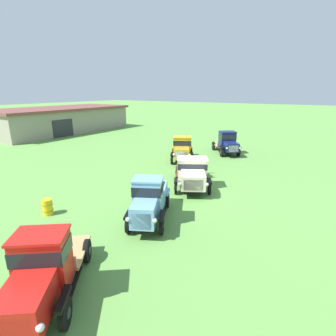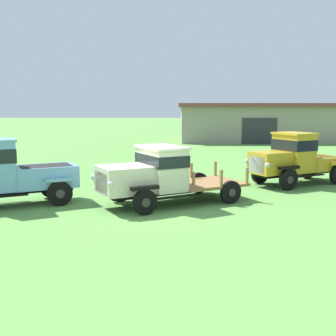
{
  "view_description": "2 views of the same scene",
  "coord_description": "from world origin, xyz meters",
  "px_view_note": "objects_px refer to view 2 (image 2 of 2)",
  "views": [
    {
      "loc": [
        -14.5,
        -6.85,
        6.28
      ],
      "look_at": [
        0.51,
        2.66,
        1.0
      ],
      "focal_mm": 28.0,
      "sensor_mm": 36.0,
      "label": 1
    },
    {
      "loc": [
        0.82,
        -13.81,
        3.39
      ],
      "look_at": [
        0.51,
        2.66,
        1.0
      ],
      "focal_mm": 45.0,
      "sensor_mm": 36.0,
      "label": 2
    }
  ],
  "objects_px": {
    "farm_shed": "(281,122)",
    "vintage_truck_far_side": "(295,158)",
    "vintage_truck_second_in_line": "(8,173)",
    "vintage_truck_midrow_center": "(156,174)",
    "oil_drum_beside_row": "(0,172)"
  },
  "relations": [
    {
      "from": "vintage_truck_midrow_center",
      "to": "farm_shed",
      "type": "bearing_deg",
      "value": 68.55
    },
    {
      "from": "vintage_truck_midrow_center",
      "to": "vintage_truck_far_side",
      "type": "relative_size",
      "value": 1.18
    },
    {
      "from": "oil_drum_beside_row",
      "to": "farm_shed",
      "type": "bearing_deg",
      "value": 52.31
    },
    {
      "from": "vintage_truck_second_in_line",
      "to": "vintage_truck_midrow_center",
      "type": "height_order",
      "value": "vintage_truck_second_in_line"
    },
    {
      "from": "farm_shed",
      "to": "vintage_truck_midrow_center",
      "type": "xyz_separation_m",
      "value": [
        -11.4,
        -29.01,
        -0.81
      ]
    },
    {
      "from": "farm_shed",
      "to": "vintage_truck_far_side",
      "type": "bearing_deg",
      "value": -102.38
    },
    {
      "from": "vintage_truck_second_in_line",
      "to": "vintage_truck_midrow_center",
      "type": "distance_m",
      "value": 5.07
    },
    {
      "from": "farm_shed",
      "to": "vintage_truck_far_side",
      "type": "xyz_separation_m",
      "value": [
        -5.47,
        -24.92,
        -0.74
      ]
    },
    {
      "from": "vintage_truck_second_in_line",
      "to": "vintage_truck_far_side",
      "type": "height_order",
      "value": "vintage_truck_second_in_line"
    },
    {
      "from": "vintage_truck_far_side",
      "to": "oil_drum_beside_row",
      "type": "distance_m",
      "value": 13.39
    },
    {
      "from": "farm_shed",
      "to": "vintage_truck_second_in_line",
      "type": "relative_size",
      "value": 4.58
    },
    {
      "from": "farm_shed",
      "to": "vintage_truck_far_side",
      "type": "relative_size",
      "value": 4.42
    },
    {
      "from": "vintage_truck_midrow_center",
      "to": "vintage_truck_far_side",
      "type": "height_order",
      "value": "vintage_truck_far_side"
    },
    {
      "from": "vintage_truck_midrow_center",
      "to": "vintage_truck_far_side",
      "type": "distance_m",
      "value": 7.21
    },
    {
      "from": "vintage_truck_midrow_center",
      "to": "vintage_truck_second_in_line",
      "type": "bearing_deg",
      "value": -177.44
    }
  ]
}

